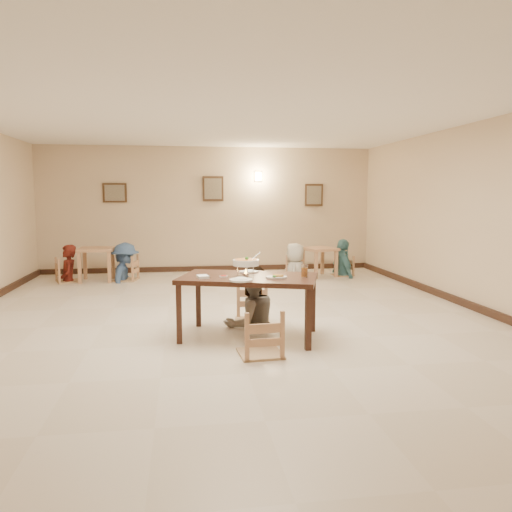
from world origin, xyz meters
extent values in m
plane|color=beige|center=(0.00, 0.00, 0.00)|extent=(10.00, 10.00, 0.00)
plane|color=white|center=(0.00, 0.00, 3.00)|extent=(10.00, 10.00, 0.00)
plane|color=beige|center=(0.00, 5.00, 1.50)|extent=(10.00, 0.00, 10.00)
plane|color=beige|center=(0.00, -5.00, 1.50)|extent=(10.00, 0.00, 10.00)
plane|color=beige|center=(4.00, 0.00, 1.50)|extent=(0.00, 10.00, 10.00)
cube|color=#321D15|center=(0.00, 4.97, 0.06)|extent=(8.00, 0.06, 0.12)
cube|color=#321D15|center=(3.97, 0.00, 0.06)|extent=(0.06, 10.00, 0.12)
cube|color=#3D2719|center=(-2.20, 4.96, 1.90)|extent=(0.55, 0.03, 0.45)
cube|color=gray|center=(-2.20, 4.94, 1.90)|extent=(0.45, 0.01, 0.37)
cube|color=#3D2719|center=(0.10, 4.96, 2.00)|extent=(0.50, 0.03, 0.60)
cube|color=gray|center=(0.10, 4.94, 2.00)|extent=(0.41, 0.01, 0.49)
cube|color=#3D2719|center=(2.60, 4.96, 1.85)|extent=(0.45, 0.03, 0.55)
cube|color=gray|center=(2.60, 4.94, 1.85)|extent=(0.37, 0.01, 0.45)
cube|color=#FFD88C|center=(1.20, 4.96, 2.30)|extent=(0.16, 0.05, 0.22)
cube|color=#3D2016|center=(0.19, -0.89, 0.77)|extent=(1.93, 1.45, 0.06)
cube|color=#3D2016|center=(-0.70, -1.04, 0.37)|extent=(0.07, 0.07, 0.74)
cube|color=#3D2016|center=(0.81, -1.54, 0.37)|extent=(0.07, 0.07, 0.74)
cube|color=#3D2016|center=(-0.44, -0.24, 0.37)|extent=(0.07, 0.07, 0.74)
cube|color=#3D2016|center=(1.08, -0.74, 0.37)|extent=(0.07, 0.07, 0.74)
cube|color=tan|center=(0.34, -0.13, 0.49)|extent=(0.50, 0.50, 0.05)
cube|color=tan|center=(0.23, -1.63, 0.48)|extent=(0.49, 0.49, 0.05)
imported|color=gray|center=(0.30, -0.26, 0.84)|extent=(0.98, 0.87, 1.68)
torus|color=silver|center=(0.15, -0.91, 0.95)|extent=(0.26, 0.26, 0.01)
cylinder|color=silver|center=(0.15, -0.91, 0.82)|extent=(0.07, 0.07, 0.04)
cone|color=#FFA526|center=(0.15, -0.91, 0.87)|extent=(0.04, 0.04, 0.06)
cylinder|color=white|center=(0.15, -0.91, 0.98)|extent=(0.33, 0.33, 0.08)
cylinder|color=#C46926|center=(0.15, -0.91, 1.02)|extent=(0.29, 0.29, 0.02)
sphere|color=#2D7223|center=(0.16, -0.92, 1.04)|extent=(0.05, 0.05, 0.05)
cylinder|color=silver|center=(0.28, -0.84, 1.05)|extent=(0.16, 0.10, 0.11)
cylinder|color=silver|center=(0.25, -0.85, 0.87)|extent=(0.01, 0.01, 0.15)
cylinder|color=silver|center=(0.05, -0.85, 0.87)|extent=(0.01, 0.01, 0.15)
cylinder|color=silver|center=(0.15, -1.03, 0.87)|extent=(0.01, 0.01, 0.15)
cylinder|color=white|center=(0.23, -0.59, 0.81)|extent=(0.26, 0.26, 0.02)
ellipsoid|color=white|center=(0.23, -0.59, 0.82)|extent=(0.17, 0.14, 0.06)
cylinder|color=white|center=(0.05, -1.24, 0.82)|extent=(0.28, 0.28, 0.02)
ellipsoid|color=white|center=(0.05, -1.24, 0.82)|extent=(0.19, 0.16, 0.06)
cylinder|color=white|center=(0.51, -1.10, 0.82)|extent=(0.27, 0.27, 0.02)
sphere|color=#2D7223|center=(0.47, -1.17, 0.84)|extent=(0.05, 0.05, 0.05)
cylinder|color=white|center=(-0.14, -0.93, 0.81)|extent=(0.10, 0.10, 0.02)
cylinder|color=#A30903|center=(-0.14, -0.93, 0.82)|extent=(0.08, 0.08, 0.01)
cube|color=white|center=(-0.40, -0.95, 0.82)|extent=(0.16, 0.19, 0.03)
cube|color=silver|center=(-0.35, -0.86, 0.82)|extent=(0.04, 0.18, 0.01)
cube|color=silver|center=(-0.31, -0.86, 0.82)|extent=(0.04, 0.18, 0.01)
cylinder|color=white|center=(0.88, -1.08, 0.89)|extent=(0.08, 0.08, 0.16)
cylinder|color=#D2680E|center=(0.88, -1.08, 0.87)|extent=(0.07, 0.07, 0.12)
cube|color=tan|center=(-2.48, 3.86, 0.69)|extent=(0.72, 0.72, 0.06)
cube|color=tan|center=(-2.78, 3.56, 0.33)|extent=(0.07, 0.07, 0.66)
cube|color=tan|center=(-2.18, 3.56, 0.33)|extent=(0.07, 0.07, 0.66)
cube|color=tan|center=(-2.79, 4.16, 0.33)|extent=(0.07, 0.07, 0.66)
cube|color=tan|center=(-2.18, 4.16, 0.33)|extent=(0.07, 0.07, 0.66)
cube|color=tan|center=(2.43, 3.76, 0.63)|extent=(0.84, 0.84, 0.06)
cube|color=tan|center=(2.26, 3.42, 0.30)|extent=(0.07, 0.07, 0.60)
cube|color=tan|center=(2.77, 3.59, 0.30)|extent=(0.07, 0.07, 0.60)
cube|color=tan|center=(2.09, 3.93, 0.30)|extent=(0.07, 0.07, 0.60)
cube|color=tan|center=(2.60, 4.10, 0.30)|extent=(0.07, 0.07, 0.60)
cube|color=tan|center=(-3.08, 3.84, 0.45)|extent=(0.46, 0.46, 0.05)
cube|color=tan|center=(-1.89, 3.85, 0.48)|extent=(0.49, 0.49, 0.05)
cube|color=tan|center=(1.86, 3.76, 0.41)|extent=(0.42, 0.42, 0.05)
cube|color=tan|center=(3.00, 3.81, 0.40)|extent=(0.41, 0.41, 0.04)
imported|color=#5B1912|center=(-3.08, 3.84, 0.80)|extent=(0.50, 0.65, 1.59)
imported|color=#496CA2|center=(-1.89, 3.85, 0.82)|extent=(0.75, 1.14, 1.65)
imported|color=silver|center=(1.86, 3.76, 0.77)|extent=(0.68, 0.86, 1.54)
imported|color=teal|center=(3.00, 3.81, 0.85)|extent=(0.51, 1.03, 1.69)
camera|label=1|loc=(-0.64, -7.16, 1.83)|focal=35.00mm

